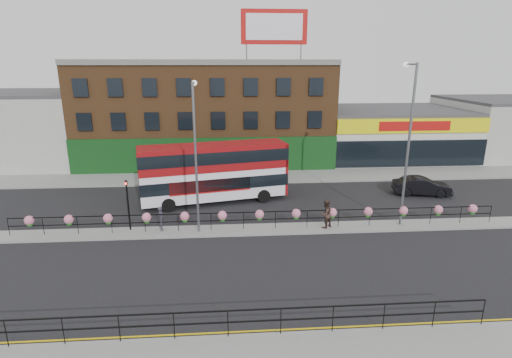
{
  "coord_description": "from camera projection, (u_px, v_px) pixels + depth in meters",
  "views": [
    {
      "loc": [
        -1.87,
        -22.97,
        10.09
      ],
      "look_at": [
        0.0,
        3.0,
        2.5
      ],
      "focal_mm": 28.0,
      "sensor_mm": 36.0,
      "label": 1
    }
  ],
  "objects": [
    {
      "name": "ground",
      "position": [
        259.0,
        231.0,
        24.95
      ],
      "size": [
        120.0,
        120.0,
        0.0
      ],
      "primitive_type": "plane",
      "color": "black",
      "rests_on": "ground"
    },
    {
      "name": "north_pavement",
      "position": [
        249.0,
        177.0,
        36.42
      ],
      "size": [
        60.0,
        4.0,
        0.15
      ],
      "primitive_type": "cube",
      "color": "gray",
      "rests_on": "ground"
    },
    {
      "name": "median",
      "position": [
        259.0,
        230.0,
        24.93
      ],
      "size": [
        60.0,
        1.6,
        0.15
      ],
      "primitive_type": "cube",
      "color": "gray",
      "rests_on": "ground"
    },
    {
      "name": "yellow_line_inner",
      "position": [
        279.0,
        330.0,
        15.66
      ],
      "size": [
        60.0,
        0.1,
        0.01
      ],
      "primitive_type": "cube",
      "color": "gold",
      "rests_on": "ground"
    },
    {
      "name": "yellow_line_outer",
      "position": [
        280.0,
        333.0,
        15.49
      ],
      "size": [
        60.0,
        0.1,
        0.01
      ],
      "primitive_type": "cube",
      "color": "gold",
      "rests_on": "ground"
    },
    {
      "name": "brick_building",
      "position": [
        207.0,
        112.0,
        42.35
      ],
      "size": [
        25.0,
        12.21,
        10.3
      ],
      "color": "brown",
      "rests_on": "ground"
    },
    {
      "name": "supermarket",
      "position": [
        388.0,
        132.0,
        44.37
      ],
      "size": [
        15.0,
        12.25,
        5.3
      ],
      "color": "silver",
      "rests_on": "ground"
    },
    {
      "name": "warehouse_west",
      "position": [
        12.0,
        127.0,
        41.41
      ],
      "size": [
        15.5,
        12.0,
        7.3
      ],
      "color": "#A9A9A4",
      "rests_on": "ground"
    },
    {
      "name": "billboard",
      "position": [
        274.0,
        27.0,
        35.79
      ],
      "size": [
        6.0,
        0.29,
        4.4
      ],
      "color": "#AB0F0D",
      "rests_on": "brick_building"
    },
    {
      "name": "median_railing",
      "position": [
        259.0,
        215.0,
        24.66
      ],
      "size": [
        30.04,
        0.56,
        1.23
      ],
      "color": "black",
      "rests_on": "median"
    },
    {
      "name": "south_railing",
      "position": [
        228.0,
        318.0,
        14.88
      ],
      "size": [
        20.04,
        0.05,
        1.12
      ],
      "color": "black",
      "rests_on": "south_pavement"
    },
    {
      "name": "double_decker_bus",
      "position": [
        214.0,
        167.0,
        29.49
      ],
      "size": [
        11.13,
        4.82,
        4.38
      ],
      "color": "white",
      "rests_on": "ground"
    },
    {
      "name": "car",
      "position": [
        422.0,
        186.0,
        31.54
      ],
      "size": [
        3.09,
        4.92,
        1.44
      ],
      "primitive_type": "imported",
      "rotation": [
        0.0,
        0.0,
        1.39
      ],
      "color": "black",
      "rests_on": "ground"
    },
    {
      "name": "pedestrian_a",
      "position": [
        161.0,
        218.0,
        24.46
      ],
      "size": [
        0.68,
        0.55,
        1.54
      ],
      "primitive_type": "imported",
      "rotation": [
        0.0,
        0.0,
        1.73
      ],
      "color": "#2E2C39",
      "rests_on": "median"
    },
    {
      "name": "pedestrian_b",
      "position": [
        326.0,
        214.0,
        24.84
      ],
      "size": [
        1.51,
        1.5,
        1.81
      ],
      "primitive_type": "imported",
      "rotation": [
        0.0,
        0.0,
        3.74
      ],
      "color": "#3A2821",
      "rests_on": "median"
    },
    {
      "name": "lamp_column_west",
      "position": [
        196.0,
        145.0,
        23.25
      ],
      "size": [
        0.32,
        1.57,
        8.98
      ],
      "color": "slate",
      "rests_on": "median"
    },
    {
      "name": "lamp_column_east",
      "position": [
        408.0,
        132.0,
        24.16
      ],
      "size": [
        0.36,
        1.76,
        10.0
      ],
      "color": "slate",
      "rests_on": "median"
    },
    {
      "name": "traffic_light_median",
      "position": [
        127.0,
        194.0,
        24.09
      ],
      "size": [
        0.15,
        0.28,
        3.65
      ],
      "color": "black",
      "rests_on": "median"
    }
  ]
}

